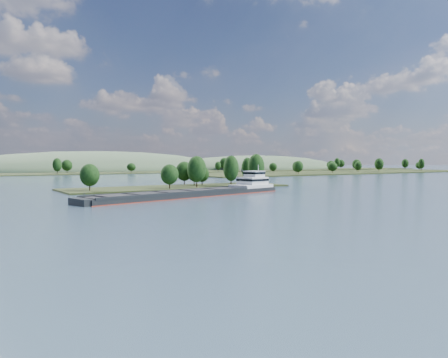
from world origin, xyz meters
TOP-DOWN VIEW (x-y plane):
  - ground at (0.00, 120.00)m, footprint 1800.00×1800.00m
  - tree_island at (7.01, 178.55)m, footprint 100.00×30.00m
  - right_bank at (232.15, 299.53)m, footprint 320.00×90.00m
  - back_shoreline at (9.31, 399.86)m, footprint 900.00×60.00m
  - hill_east at (260.00, 470.00)m, footprint 260.00×140.00m
  - hill_west at (60.00, 500.00)m, footprint 320.00×160.00m
  - cargo_barge at (-11.52, 138.99)m, footprint 81.62×28.78m

SIDE VIEW (x-z plane):
  - ground at x=0.00m, z-range 0.00..0.00m
  - hill_east at x=260.00m, z-range -18.00..18.00m
  - hill_west at x=60.00m, z-range -22.00..22.00m
  - back_shoreline at x=9.31m, z-range -6.94..8.44m
  - right_bank at x=232.15m, z-range -6.31..8.27m
  - cargo_barge at x=-11.52m, z-range -4.13..6.91m
  - tree_island at x=7.01m, z-range -3.42..12.32m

